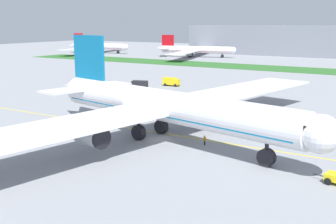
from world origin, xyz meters
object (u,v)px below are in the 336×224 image
Objects in this scene: ground_crew_wingwalker_port at (205,139)px; service_truck_catering_van at (138,86)px; airliner_foreground at (163,106)px; service_truck_baggage_loader at (171,81)px; parked_airliner_far_centre at (194,50)px; ground_crew_marshaller_front at (88,131)px; parked_airliner_far_left at (98,46)px.

service_truck_catering_van is (-42.23, 40.60, 0.65)m from ground_crew_wingwalker_port.
service_truck_catering_van reaches higher than ground_crew_wingwalker_port.
service_truck_baggage_loader is at bearing 119.42° from airliner_foreground.
service_truck_catering_van is at bearing 136.13° from ground_crew_wingwalker_port.
ground_crew_marshaller_front is at bearing -68.40° from parked_airliner_far_centre.
ground_crew_wingwalker_port is at bearing -61.77° from parked_airliner_far_centre.
service_truck_catering_van is at bearing 129.80° from airliner_foreground.
service_truck_baggage_loader is 0.07× the size of parked_airliner_far_centre.
parked_airliner_far_centre is (70.24, 3.49, -0.01)m from parked_airliner_far_left.
service_truck_baggage_loader is 14.48m from service_truck_catering_van.
service_truck_baggage_loader is 0.08× the size of parked_airliner_far_left.
airliner_foreground is 57.83× the size of ground_crew_wingwalker_port.
airliner_foreground is 17.55× the size of service_truck_baggage_loader.
service_truck_catering_van is (-3.15, -14.13, 0.19)m from service_truck_baggage_loader.
airliner_foreground reaches higher than ground_crew_marshaller_front.
airliner_foreground is 63.82m from service_truck_baggage_loader.
service_truck_baggage_loader is 0.87× the size of service_truck_catering_van.
service_truck_catering_van is at bearing -102.59° from service_truck_baggage_loader.
ground_crew_marshaller_front is at bearing -72.69° from service_truck_baggage_loader.
service_truck_baggage_loader is (-39.08, 54.73, 0.46)m from ground_crew_wingwalker_port.
parked_airliner_far_centre is (-43.60, 119.27, 2.65)m from service_truck_catering_van.
service_truck_baggage_loader is at bearing 77.41° from service_truck_catering_van.
parked_airliner_far_centre reaches higher than ground_crew_wingwalker_port.
service_truck_catering_van is (-34.42, 41.32, -4.32)m from airliner_foreground.
ground_crew_marshaller_front is 63.82m from service_truck_baggage_loader.
service_truck_catering_van is (-22.15, 46.80, 0.62)m from ground_crew_marshaller_front.
ground_crew_wingwalker_port is (7.81, 0.72, -4.97)m from airliner_foreground.
ground_crew_marshaller_front is 211.98m from parked_airliner_far_left.
service_truck_baggage_loader reaches higher than ground_crew_wingwalker_port.
ground_crew_marshaller_front is 0.31× the size of service_truck_baggage_loader.
parked_airliner_far_centre reaches higher than service_truck_baggage_loader.
service_truck_baggage_loader reaches higher than ground_crew_marshaller_front.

